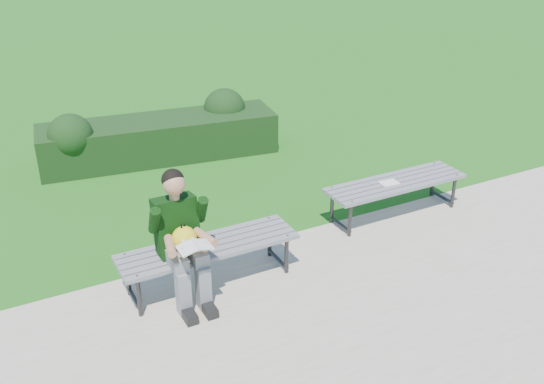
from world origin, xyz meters
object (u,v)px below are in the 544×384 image
(bench_left, at_px, (209,250))
(bench_right, at_px, (395,185))
(hedge, at_px, (159,135))
(paper_sheet, at_px, (389,183))
(seated_boy, at_px, (181,235))

(bench_left, relative_size, bench_right, 1.00)
(bench_right, bearing_deg, hedge, 121.79)
(hedge, distance_m, bench_right, 3.70)
(paper_sheet, bearing_deg, bench_left, -172.47)
(hedge, bearing_deg, bench_right, -58.21)
(bench_right, bearing_deg, bench_left, -172.76)
(seated_boy, relative_size, paper_sheet, 5.70)
(hedge, relative_size, bench_right, 1.97)
(bench_left, height_order, paper_sheet, bench_left)
(bench_right, bearing_deg, paper_sheet, 180.00)
(bench_right, distance_m, seated_boy, 2.92)
(hedge, relative_size, bench_left, 1.97)
(hedge, xyz_separation_m, seated_boy, (-0.92, -3.56, 0.35))
(hedge, height_order, seated_boy, seated_boy)
(bench_left, distance_m, paper_sheet, 2.49)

